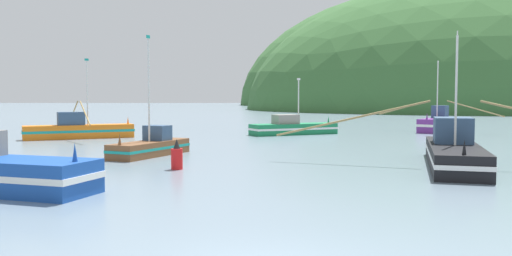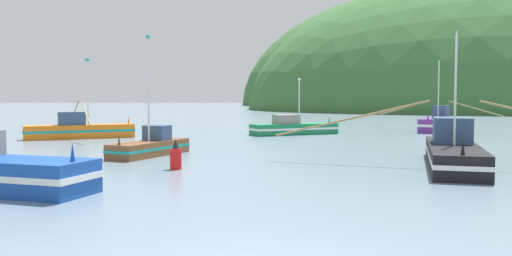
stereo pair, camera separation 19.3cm
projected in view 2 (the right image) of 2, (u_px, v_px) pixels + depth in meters
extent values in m
ellipsoid|color=#386633|center=(498.00, 109.00, 158.30)|extent=(147.65, 118.12, 78.00)
ellipsoid|color=#386633|center=(437.00, 105.00, 236.94)|extent=(173.01, 138.41, 101.37)
cube|color=black|center=(453.00, 156.00, 28.82)|extent=(5.60, 11.99, 1.20)
cube|color=white|center=(453.00, 154.00, 28.82)|extent=(5.66, 12.11, 0.22)
cone|color=black|center=(463.00, 147.00, 23.59)|extent=(0.25, 0.25, 0.70)
cube|color=#334C6B|center=(452.00, 130.00, 29.77)|extent=(2.61, 3.04, 1.42)
cylinder|color=silver|center=(455.00, 91.00, 28.11)|extent=(0.12, 0.12, 5.80)
cube|color=white|center=(457.00, 33.00, 27.93)|extent=(0.13, 0.35, 0.20)
cylinder|color=#997F4C|center=(350.00, 119.00, 30.26)|extent=(8.34, 2.44, 2.16)
cube|color=#197A47|center=(294.00, 129.00, 53.22)|extent=(9.02, 5.96, 1.09)
cube|color=white|center=(294.00, 129.00, 53.22)|extent=(9.11, 6.02, 0.20)
cone|color=#197A47|center=(329.00, 119.00, 54.89)|extent=(0.27, 0.27, 0.70)
cube|color=gray|center=(286.00, 119.00, 52.77)|extent=(2.82, 2.51, 0.91)
cylinder|color=silver|center=(299.00, 102.00, 53.29)|extent=(0.12, 0.12, 4.31)
cube|color=white|center=(299.00, 79.00, 53.15)|extent=(0.34, 0.18, 0.20)
cube|color=orange|center=(80.00, 132.00, 48.18)|extent=(9.30, 5.72, 1.24)
cube|color=teal|center=(80.00, 131.00, 48.18)|extent=(9.39, 5.78, 0.22)
cone|color=orange|center=(129.00, 120.00, 49.98)|extent=(0.27, 0.27, 0.70)
cube|color=#334C6B|center=(72.00, 118.00, 47.81)|extent=(2.65, 2.24, 1.17)
cylinder|color=silver|center=(88.00, 93.00, 48.29)|extent=(0.12, 0.12, 5.75)
cube|color=teal|center=(87.00, 60.00, 48.11)|extent=(0.34, 0.18, 0.20)
cylinder|color=#997F4C|center=(75.00, 111.00, 51.38)|extent=(2.54, 5.08, 1.92)
cylinder|color=#997F4C|center=(85.00, 113.00, 44.77)|extent=(2.54, 5.08, 1.92)
cone|color=#19479E|center=(73.00, 152.00, 20.06)|extent=(0.25, 0.25, 0.70)
cube|color=#6B2D84|center=(439.00, 125.00, 57.28)|extent=(5.94, 7.07, 1.45)
cube|color=white|center=(439.00, 124.00, 57.28)|extent=(6.00, 7.14, 0.26)
cone|color=#6B2D84|center=(428.00, 116.00, 54.53)|extent=(0.28, 0.28, 0.70)
cube|color=#334C6B|center=(441.00, 112.00, 57.77)|extent=(2.00, 1.97, 1.37)
cylinder|color=silver|center=(439.00, 91.00, 56.86)|extent=(0.12, 0.12, 5.92)
cube|color=white|center=(439.00, 62.00, 56.68)|extent=(0.24, 0.31, 0.20)
cylinder|color=#997F4C|center=(476.00, 109.00, 54.87)|extent=(4.68, 3.51, 1.69)
cylinder|color=#997F4C|center=(404.00, 108.00, 59.48)|extent=(4.68, 3.51, 1.69)
cube|color=brown|center=(150.00, 149.00, 34.08)|extent=(4.35, 6.71, 0.94)
cube|color=teal|center=(150.00, 148.00, 34.07)|extent=(4.40, 6.78, 0.17)
cone|color=brown|center=(119.00, 139.00, 31.31)|extent=(0.26, 0.26, 0.70)
cube|color=#334C6B|center=(157.00, 133.00, 34.78)|extent=(1.88, 1.71, 0.98)
cylinder|color=silver|center=(148.00, 90.00, 33.81)|extent=(0.12, 0.12, 6.49)
cube|color=teal|center=(148.00, 37.00, 33.61)|extent=(0.17, 0.34, 0.20)
cylinder|color=red|center=(176.00, 159.00, 27.77)|extent=(0.60, 0.60, 1.08)
cone|color=black|center=(176.00, 144.00, 27.72)|extent=(0.36, 0.36, 0.50)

